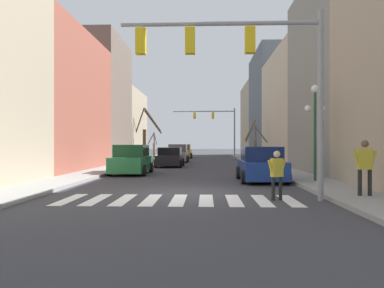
% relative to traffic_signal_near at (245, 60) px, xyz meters
% --- Properties ---
extents(ground_plane, '(240.00, 240.00, 0.00)m').
position_rel_traffic_signal_near_xyz_m(ground_plane, '(-2.15, 1.70, -4.54)').
color(ground_plane, '#38383D').
extents(sidewalk_left, '(2.08, 90.00, 0.15)m').
position_rel_traffic_signal_near_xyz_m(sidewalk_left, '(-8.01, 1.70, -4.46)').
color(sidewalk_left, gray).
rests_on(sidewalk_left, ground_plane).
extents(sidewalk_right, '(2.08, 90.00, 0.15)m').
position_rel_traffic_signal_near_xyz_m(sidewalk_right, '(3.70, 1.70, -4.46)').
color(sidewalk_right, gray).
rests_on(sidewalk_right, ground_plane).
extents(building_row_left, '(6.00, 41.40, 11.63)m').
position_rel_traffic_signal_near_xyz_m(building_row_left, '(-12.05, 15.45, 0.56)').
color(building_row_left, tan).
rests_on(building_row_left, ground_plane).
extents(building_row_right, '(6.00, 57.57, 13.07)m').
position_rel_traffic_signal_near_xyz_m(building_row_right, '(7.74, 24.42, 1.27)').
color(building_row_right, tan).
rests_on(building_row_right, ground_plane).
extents(crosswalk_stripes, '(7.65, 2.60, 0.01)m').
position_rel_traffic_signal_near_xyz_m(crosswalk_stripes, '(-2.15, 0.02, -4.53)').
color(crosswalk_stripes, white).
rests_on(crosswalk_stripes, ground_plane).
extents(traffic_signal_near, '(6.53, 0.28, 6.12)m').
position_rel_traffic_signal_near_xyz_m(traffic_signal_near, '(0.00, 0.00, 0.00)').
color(traffic_signal_near, gray).
rests_on(traffic_signal_near, ground_plane).
extents(traffic_signal_far, '(8.01, 0.28, 6.44)m').
position_rel_traffic_signal_near_xyz_m(traffic_signal_far, '(0.06, 36.21, 0.20)').
color(traffic_signal_far, gray).
rests_on(traffic_signal_far, ground_plane).
extents(street_lamp_right_corner, '(0.95, 0.36, 4.38)m').
position_rel_traffic_signal_near_xyz_m(street_lamp_right_corner, '(3.73, 5.16, -1.29)').
color(street_lamp_right_corner, '#1E4C2D').
rests_on(street_lamp_right_corner, sidewalk_right).
extents(car_parked_left_far, '(2.14, 4.30, 1.54)m').
position_rel_traffic_signal_near_xyz_m(car_parked_left_far, '(-4.14, 17.75, -3.81)').
color(car_parked_left_far, black).
rests_on(car_parked_left_far, ground_plane).
extents(car_parked_left_mid, '(2.18, 4.48, 1.77)m').
position_rel_traffic_signal_near_xyz_m(car_parked_left_mid, '(-5.76, 10.33, -3.71)').
color(car_parked_left_mid, '#236B38').
rests_on(car_parked_left_mid, ground_plane).
extents(car_parked_right_far, '(2.12, 4.22, 1.79)m').
position_rel_traffic_signal_near_xyz_m(car_parked_right_far, '(-4.06, 25.07, -3.71)').
color(car_parked_right_far, gray).
rests_on(car_parked_right_far, ground_plane).
extents(car_driving_toward_lane, '(2.21, 4.23, 1.69)m').
position_rel_traffic_signal_near_xyz_m(car_driving_toward_lane, '(1.44, 6.21, -3.75)').
color(car_driving_toward_lane, navy).
rests_on(car_driving_toward_lane, ground_plane).
extents(car_at_intersection, '(2.20, 4.17, 1.77)m').
position_rel_traffic_signal_near_xyz_m(car_at_intersection, '(-4.16, 35.55, -3.72)').
color(car_at_intersection, '#A38423').
rests_on(car_at_intersection, ground_plane).
extents(pedestrian_on_right_sidewalk, '(0.67, 0.34, 1.61)m').
position_rel_traffic_signal_near_xyz_m(pedestrian_on_right_sidewalk, '(1.04, 0.10, -3.59)').
color(pedestrian_on_right_sidewalk, black).
rests_on(pedestrian_on_right_sidewalk, ground_plane).
extents(pedestrian_crossing_street, '(0.78, 0.26, 1.80)m').
position_rel_traffic_signal_near_xyz_m(pedestrian_crossing_street, '(3.87, 0.17, -3.32)').
color(pedestrian_crossing_street, black).
rests_on(pedestrian_crossing_street, sidewalk_right).
extents(street_tree_right_near, '(1.17, 1.04, 3.15)m').
position_rel_traffic_signal_near_xyz_m(street_tree_right_near, '(-7.71, 33.77, -2.99)').
color(street_tree_right_near, brown).
rests_on(street_tree_right_near, sidewalk_left).
extents(street_tree_left_mid, '(3.11, 1.95, 5.62)m').
position_rel_traffic_signal_near_xyz_m(street_tree_left_mid, '(-7.74, 28.18, -1.88)').
color(street_tree_left_mid, '#473828').
rests_on(street_tree_left_mid, sidewalk_left).
extents(street_tree_left_far, '(2.37, 2.59, 4.11)m').
position_rel_traffic_signal_near_xyz_m(street_tree_left_far, '(3.44, 24.63, -2.38)').
color(street_tree_left_far, brown).
rests_on(street_tree_left_far, sidewalk_right).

